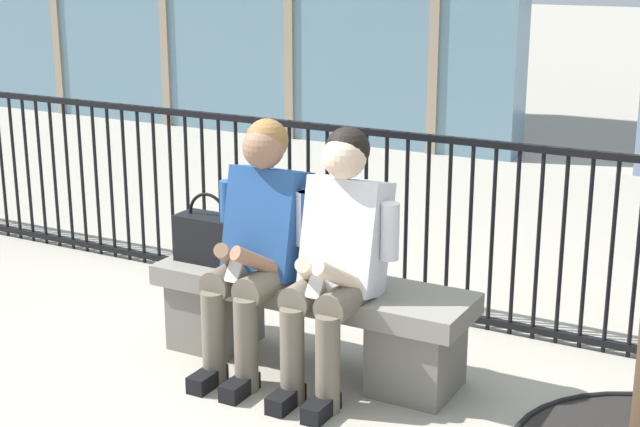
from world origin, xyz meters
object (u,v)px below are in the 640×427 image
Objects in this scene: seated_person_companion at (337,253)px; handbag_on_bench at (209,237)px; stone_bench at (310,313)px; seated_person_with_phone at (257,239)px.

seated_person_companion reaches higher than handbag_on_bench.
handbag_on_bench is at bearing 171.49° from seated_person_companion.
handbag_on_bench reaches higher than stone_bench.
seated_person_with_phone is at bearing 180.00° from seated_person_companion.
seated_person_with_phone and seated_person_companion have the same top height.
stone_bench is at bearing 31.15° from seated_person_with_phone.
seated_person_companion is (0.43, 0.00, 0.00)m from seated_person_with_phone.
stone_bench is 1.32× the size of seated_person_companion.
stone_bench is at bearing 148.85° from seated_person_companion.
seated_person_with_phone is 0.43m from seated_person_companion.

